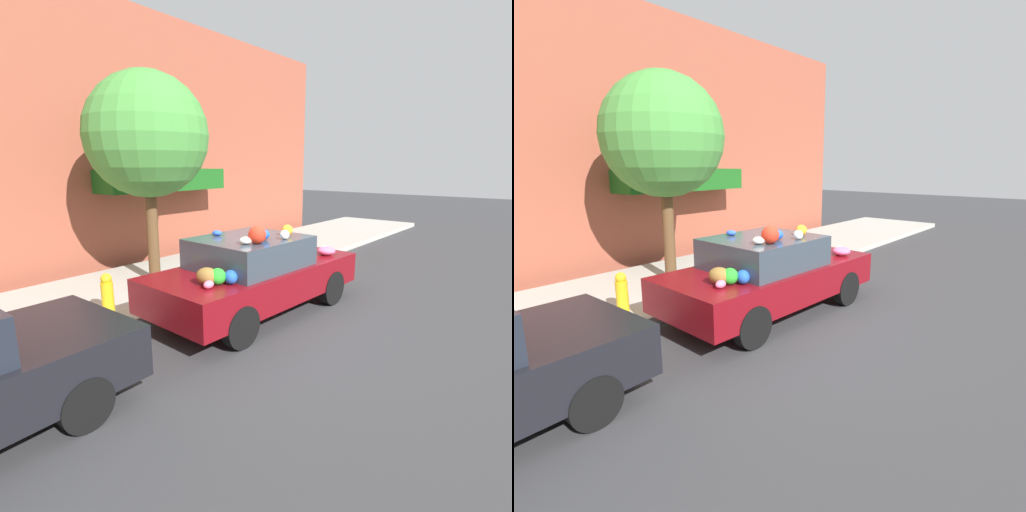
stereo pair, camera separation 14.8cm
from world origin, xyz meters
The scene contains 6 objects.
ground_plane centered at (0.00, 0.00, 0.00)m, with size 60.00×60.00×0.00m, color #38383A.
sidewalk_curb centered at (0.00, 2.70, 0.07)m, with size 24.00×3.20×0.15m.
building_facade centered at (0.07, 4.92, 3.13)m, with size 18.00×1.20×6.36m.
street_tree centered at (-0.21, 2.67, 3.12)m, with size 2.45×2.45×4.21m.
fire_hydrant centered at (-1.93, 1.66, 0.49)m, with size 0.20×0.20×0.70m.
art_car centered at (-0.04, 0.06, 0.73)m, with size 4.05×1.92×1.66m.
Camera 2 is at (-5.17, -4.28, 2.58)m, focal length 28.00 mm.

